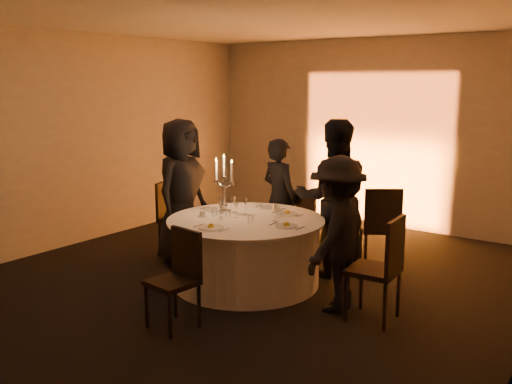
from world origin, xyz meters
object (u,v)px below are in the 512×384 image
Objects in this scene: banquet_table at (246,251)px; chair_back_right at (381,223)px; chair_right at (382,263)px; coffee_cup at (203,214)px; guest_back_right at (333,198)px; chair_back_left at (306,220)px; guest_left at (181,191)px; chair_front at (178,273)px; candelabra at (224,192)px; chair_left at (172,213)px; guest_back_left at (279,198)px; guest_right at (337,234)px.

banquet_table is 1.73× the size of chair_back_right.
chair_right is 2.20m from coffee_cup.
chair_back_left is at bearing -71.20° from guest_back_right.
guest_left is at bearing 168.95° from banquet_table.
chair_back_right is 1.12× the size of chair_front.
chair_back_right is at bearing 53.03° from banquet_table.
guest_back_right is (-0.40, -0.52, 0.35)m from chair_back_right.
banquet_table is 1.32m from chair_front.
chair_back_right is 1.49× the size of candelabra.
candelabra is (0.05, 0.34, 0.21)m from coffee_cup.
chair_left reaches higher than banquet_table.
guest_back_right is (1.87, 0.64, 0.02)m from guest_left.
chair_right reaches higher than banquet_table.
chair_left is 0.94× the size of chair_back_right.
guest_back_left is at bearing -77.90° from chair_left.
guest_back_left is 1.90m from guest_right.
guest_back_right is at bearing 34.72° from candelabra.
chair_back_right reaches higher than chair_back_left.
chair_back_left reaches higher than banquet_table.
guest_left is (-1.40, 1.54, 0.40)m from chair_front.
chair_back_right is at bearing -159.53° from chair_right.
chair_back_right is 2.57m from guest_left.
chair_back_left is 2.61m from chair_front.
guest_right is at bearing -7.29° from candelabra.
guest_right is at bearing -116.47° from chair_left.
guest_left is at bearing -7.37° from chair_back_right.
chair_left is 2.79m from chair_back_right.
chair_back_right reaches higher than chair_left.
guest_back_left is at bearing -22.64° from chair_back_right.
guest_left is 1.16× the size of guest_right.
guest_right is at bearing 129.66° from chair_back_left.
guest_left is 16.83× the size of coffee_cup.
chair_right reaches higher than chair_back_right.
coffee_cup is at bearing 12.03° from chair_back_right.
chair_front is (-0.87, -2.69, -0.07)m from chair_back_right.
banquet_table is 1.75m from chair_back_right.
guest_left is (-2.93, 0.33, 0.33)m from chair_right.
guest_left is 0.88m from coffee_cup.
chair_left is at bearing -13.85° from chair_back_right.
chair_left reaches higher than chair_front.
guest_back_left reaches higher than chair_back_right.
candelabra is (0.80, -0.10, 0.09)m from guest_left.
guest_back_right is (0.65, 0.87, 0.56)m from banquet_table.
chair_right is at bearing 139.35° from chair_back_left.
banquet_table is 1.14× the size of guest_back_left.
chair_right is 9.53× the size of coffee_cup.
guest_back_right is at bearing 84.51° from chair_front.
candelabra is at bearing 6.29° from chair_back_right.
chair_front is 0.59× the size of guest_right.
guest_left is 0.98× the size of guest_back_right.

